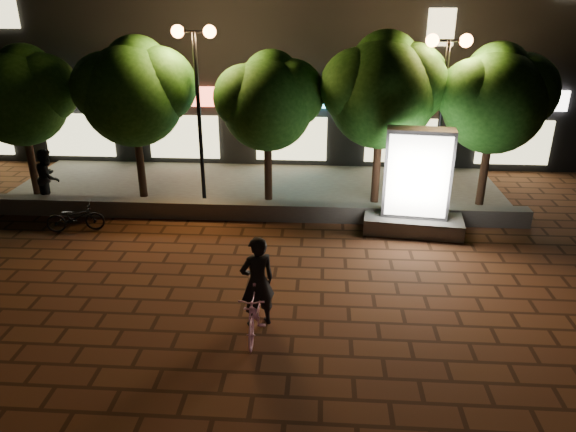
# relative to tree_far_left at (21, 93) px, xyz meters

# --- Properties ---
(ground) EXTENTS (80.00, 80.00, 0.00)m
(ground) POSITION_rel_tree_far_left_xyz_m (6.95, -5.46, -3.29)
(ground) COLOR #522E1A
(ground) RESTS_ON ground
(retaining_wall) EXTENTS (16.00, 0.45, 0.50)m
(retaining_wall) POSITION_rel_tree_far_left_xyz_m (6.95, -1.46, -3.04)
(retaining_wall) COLOR slate
(retaining_wall) RESTS_ON ground
(sidewalk) EXTENTS (16.00, 5.00, 0.08)m
(sidewalk) POSITION_rel_tree_far_left_xyz_m (6.95, 1.04, -3.25)
(sidewalk) COLOR slate
(sidewalk) RESTS_ON ground
(building_block) EXTENTS (28.00, 8.12, 11.30)m
(building_block) POSITION_rel_tree_far_left_xyz_m (6.94, 7.53, 1.70)
(building_block) COLOR black
(building_block) RESTS_ON ground
(tree_far_left) EXTENTS (3.36, 2.80, 4.63)m
(tree_far_left) POSITION_rel_tree_far_left_xyz_m (0.00, 0.00, 0.00)
(tree_far_left) COLOR #321F13
(tree_far_left) RESTS_ON sidewalk
(tree_left) EXTENTS (3.60, 3.00, 4.89)m
(tree_left) POSITION_rel_tree_far_left_xyz_m (3.50, 0.00, 0.15)
(tree_left) COLOR #321F13
(tree_left) RESTS_ON sidewalk
(tree_mid) EXTENTS (3.24, 2.70, 4.50)m
(tree_mid) POSITION_rel_tree_far_left_xyz_m (7.50, -0.00, -0.08)
(tree_mid) COLOR #321F13
(tree_mid) RESTS_ON sidewalk
(tree_right) EXTENTS (3.72, 3.10, 5.07)m
(tree_right) POSITION_rel_tree_far_left_xyz_m (10.80, 0.00, 0.27)
(tree_right) COLOR #321F13
(tree_right) RESTS_ON sidewalk
(tree_far_right) EXTENTS (3.48, 2.90, 4.76)m
(tree_far_right) POSITION_rel_tree_far_left_xyz_m (14.00, 0.00, 0.08)
(tree_far_right) COLOR #321F13
(tree_far_right) RESTS_ON sidewalk
(street_lamp_left) EXTENTS (1.26, 0.36, 5.18)m
(street_lamp_left) POSITION_rel_tree_far_left_xyz_m (5.45, -0.26, 0.74)
(street_lamp_left) COLOR black
(street_lamp_left) RESTS_ON sidewalk
(street_lamp_right) EXTENTS (1.26, 0.36, 4.98)m
(street_lamp_right) POSITION_rel_tree_far_left_xyz_m (12.45, -0.26, 0.60)
(street_lamp_right) COLOR black
(street_lamp_right) RESTS_ON sidewalk
(ad_kiosk) EXTENTS (2.78, 1.63, 2.86)m
(ad_kiosk) POSITION_rel_tree_far_left_xyz_m (11.64, -1.96, -2.14)
(ad_kiosk) COLOR slate
(ad_kiosk) RESTS_ON ground
(scooter_pink) EXTENTS (0.51, 1.69, 1.01)m
(scooter_pink) POSITION_rel_tree_far_left_xyz_m (7.88, -7.09, -2.79)
(scooter_pink) COLOR #F8A8E4
(scooter_pink) RESTS_ON ground
(rider) EXTENTS (0.83, 0.73, 1.91)m
(rider) POSITION_rel_tree_far_left_xyz_m (7.91, -6.75, -2.34)
(rider) COLOR black
(rider) RESTS_ON ground
(scooter_parked) EXTENTS (1.62, 0.90, 0.81)m
(scooter_parked) POSITION_rel_tree_far_left_xyz_m (2.39, -2.66, -2.89)
(scooter_parked) COLOR black
(scooter_parked) RESTS_ON ground
(pedestrian) EXTENTS (0.84, 0.98, 1.75)m
(pedestrian) POSITION_rel_tree_far_left_xyz_m (0.90, -0.96, -2.34)
(pedestrian) COLOR black
(pedestrian) RESTS_ON sidewalk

